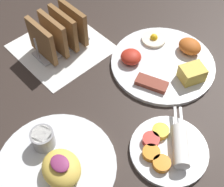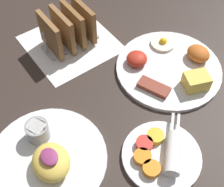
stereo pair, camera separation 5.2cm
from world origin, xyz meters
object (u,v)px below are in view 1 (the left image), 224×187
at_px(plate_condiments, 169,148).
at_px(plate_foreground, 56,164).
at_px(plate_breakfast, 165,62).
at_px(toast_rack, 59,33).

xyz_separation_m(plate_condiments, plate_foreground, (-0.13, -0.19, 0.00)).
bearing_deg(plate_breakfast, plate_foreground, -84.57).
height_order(plate_breakfast, plate_condiments, plate_breakfast).
bearing_deg(plate_foreground, plate_breakfast, 95.43).
height_order(plate_breakfast, toast_rack, toast_rack).
bearing_deg(plate_condiments, plate_breakfast, 133.00).
relative_size(plate_breakfast, plate_foreground, 1.08).
distance_m(plate_condiments, toast_rack, 0.40).
height_order(plate_foreground, toast_rack, toast_rack).
distance_m(plate_breakfast, plate_foreground, 0.37).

